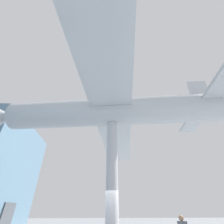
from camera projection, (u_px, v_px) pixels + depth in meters
The scene contains 2 objects.
support_pylon_central at pixel (112, 180), 6.96m from camera, with size 0.57×0.57×5.91m.
suspended_airplane at pixel (108, 112), 9.05m from camera, with size 20.78×14.27×2.84m.
Camera 1 is at (-7.54, 0.46, 1.79)m, focal length 24.00 mm.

